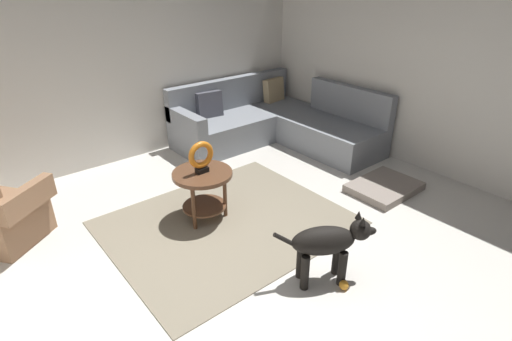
# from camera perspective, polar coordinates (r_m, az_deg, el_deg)

# --- Properties ---
(ground_plane) EXTENTS (6.00, 6.00, 0.10)m
(ground_plane) POSITION_cam_1_polar(r_m,az_deg,el_deg) (3.65, 0.55, -13.81)
(ground_plane) COLOR silver
(wall_back) EXTENTS (6.00, 0.12, 2.70)m
(wall_back) POSITION_cam_1_polar(r_m,az_deg,el_deg) (5.46, -20.34, 14.80)
(wall_back) COLOR silver
(wall_back) RESTS_ON ground_plane
(wall_right) EXTENTS (0.12, 6.00, 2.70)m
(wall_right) POSITION_cam_1_polar(r_m,az_deg,el_deg) (5.28, 26.63, 13.32)
(wall_right) COLOR silver
(wall_right) RESTS_ON ground_plane
(area_rug) EXTENTS (2.30, 1.90, 0.01)m
(area_rug) POSITION_cam_1_polar(r_m,az_deg,el_deg) (4.14, -4.13, -7.48)
(area_rug) COLOR gray
(area_rug) RESTS_ON ground_plane
(sectional_couch) EXTENTS (2.20, 2.25, 0.88)m
(sectional_couch) POSITION_cam_1_polar(r_m,az_deg,el_deg) (5.97, 2.72, 6.67)
(sectional_couch) COLOR gray
(sectional_couch) RESTS_ON ground_plane
(side_table) EXTENTS (0.60, 0.60, 0.54)m
(side_table) POSITION_cam_1_polar(r_m,az_deg,el_deg) (4.03, -7.61, -1.79)
(side_table) COLOR brown
(side_table) RESTS_ON ground_plane
(torus_sculpture) EXTENTS (0.28, 0.08, 0.33)m
(torus_sculpture) POSITION_cam_1_polar(r_m,az_deg,el_deg) (3.90, -7.87, 2.02)
(torus_sculpture) COLOR black
(torus_sculpture) RESTS_ON side_table
(dog_bed_mat) EXTENTS (0.80, 0.60, 0.09)m
(dog_bed_mat) POSITION_cam_1_polar(r_m,az_deg,el_deg) (4.93, 17.88, -2.28)
(dog_bed_mat) COLOR gray
(dog_bed_mat) RESTS_ON ground_plane
(dog) EXTENTS (0.75, 0.48, 0.63)m
(dog) POSITION_cam_1_polar(r_m,az_deg,el_deg) (3.28, 10.32, -10.16)
(dog) COLOR black
(dog) RESTS_ON ground_plane
(dog_toy_ball) EXTENTS (0.08, 0.08, 0.08)m
(dog_toy_ball) POSITION_cam_1_polar(r_m,az_deg,el_deg) (3.43, 12.48, -15.72)
(dog_toy_ball) COLOR orange
(dog_toy_ball) RESTS_ON ground_plane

